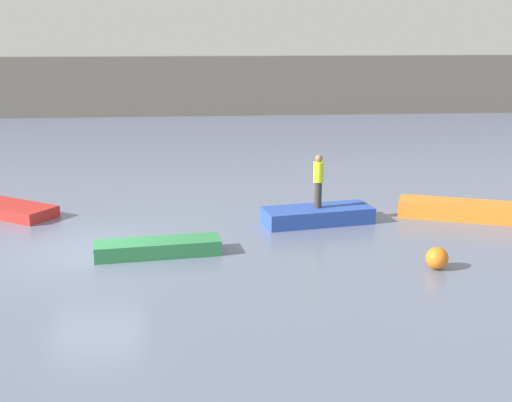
{
  "coord_description": "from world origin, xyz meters",
  "views": [
    {
      "loc": [
        2.88,
        -17.81,
        5.95
      ],
      "look_at": [
        4.65,
        2.49,
        0.69
      ],
      "focal_mm": 47.88,
      "sensor_mm": 36.0,
      "label": 1
    }
  ],
  "objects_px": {
    "rowboat_red": "(5,208)",
    "person_hiviz_shirt": "(319,178)",
    "rowboat_green": "(158,248)",
    "mooring_buoy": "(437,258)",
    "rowboat_blue": "(318,215)",
    "rowboat_orange": "(459,210)"
  },
  "relations": [
    {
      "from": "rowboat_blue",
      "to": "mooring_buoy",
      "type": "xyz_separation_m",
      "value": [
        2.27,
        -4.33,
        0.04
      ]
    },
    {
      "from": "rowboat_red",
      "to": "mooring_buoy",
      "type": "distance_m",
      "value": 13.72
    },
    {
      "from": "rowboat_blue",
      "to": "rowboat_green",
      "type": "bearing_deg",
      "value": -161.53
    },
    {
      "from": "rowboat_green",
      "to": "mooring_buoy",
      "type": "xyz_separation_m",
      "value": [
        7.04,
        -1.69,
        0.08
      ]
    },
    {
      "from": "rowboat_blue",
      "to": "mooring_buoy",
      "type": "bearing_deg",
      "value": -72.88
    },
    {
      "from": "person_hiviz_shirt",
      "to": "mooring_buoy",
      "type": "xyz_separation_m",
      "value": [
        2.27,
        -4.33,
        -1.13
      ]
    },
    {
      "from": "rowboat_green",
      "to": "rowboat_blue",
      "type": "xyz_separation_m",
      "value": [
        4.77,
        2.64,
        0.04
      ]
    },
    {
      "from": "rowboat_red",
      "to": "person_hiviz_shirt",
      "type": "xyz_separation_m",
      "value": [
        9.94,
        -1.92,
        1.23
      ]
    },
    {
      "from": "rowboat_red",
      "to": "person_hiviz_shirt",
      "type": "bearing_deg",
      "value": 23.53
    },
    {
      "from": "person_hiviz_shirt",
      "to": "rowboat_orange",
      "type": "bearing_deg",
      "value": 2.19
    },
    {
      "from": "rowboat_blue",
      "to": "rowboat_orange",
      "type": "height_order",
      "value": "rowboat_orange"
    },
    {
      "from": "rowboat_red",
      "to": "mooring_buoy",
      "type": "height_order",
      "value": "mooring_buoy"
    },
    {
      "from": "rowboat_green",
      "to": "rowboat_blue",
      "type": "height_order",
      "value": "rowboat_blue"
    },
    {
      "from": "rowboat_blue",
      "to": "person_hiviz_shirt",
      "type": "bearing_deg",
      "value": 0.0
    },
    {
      "from": "rowboat_red",
      "to": "mooring_buoy",
      "type": "bearing_deg",
      "value": 7.35
    },
    {
      "from": "mooring_buoy",
      "to": "person_hiviz_shirt",
      "type": "bearing_deg",
      "value": 117.63
    },
    {
      "from": "rowboat_blue",
      "to": "rowboat_orange",
      "type": "bearing_deg",
      "value": -8.32
    },
    {
      "from": "rowboat_blue",
      "to": "rowboat_red",
      "type": "bearing_deg",
      "value": 158.53
    },
    {
      "from": "rowboat_green",
      "to": "mooring_buoy",
      "type": "height_order",
      "value": "mooring_buoy"
    },
    {
      "from": "rowboat_red",
      "to": "rowboat_orange",
      "type": "height_order",
      "value": "rowboat_orange"
    },
    {
      "from": "rowboat_red",
      "to": "rowboat_green",
      "type": "bearing_deg",
      "value": -7.0
    },
    {
      "from": "rowboat_red",
      "to": "rowboat_orange",
      "type": "distance_m",
      "value": 14.63
    }
  ]
}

